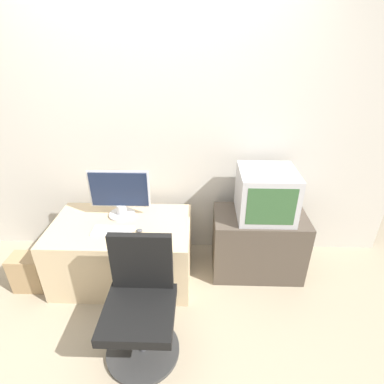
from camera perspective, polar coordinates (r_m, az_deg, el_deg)
The scene contains 10 objects.
ground_plane at distance 2.38m, azimuth -9.60°, elevation -29.26°, with size 12.00×12.00×0.00m, color tan.
wall_back at distance 2.70m, azimuth -6.70°, elevation 12.99°, with size 4.40×0.05×2.60m.
desk at distance 2.78m, azimuth -12.90°, elevation -10.85°, with size 1.18×0.71×0.56m.
side_stand at distance 2.83m, azimuth 12.36°, elevation -9.52°, with size 0.80×0.46×0.60m.
main_monitor at distance 2.63m, azimuth -13.59°, elevation -0.42°, with size 0.52×0.23×0.43m.
keyboard at distance 2.54m, azimuth -14.90°, elevation -7.14°, with size 0.33×0.14×0.01m.
mouse at distance 2.48m, azimuth -9.97°, elevation -7.24°, with size 0.05×0.04×0.02m.
crt_tv at distance 2.58m, azimuth 13.90°, elevation -0.32°, with size 0.47×0.45×0.41m.
office_chair at distance 2.17m, azimuth -9.86°, elevation -21.03°, with size 0.51×0.51×0.86m.
cardboard_box_lower at distance 3.02m, azimuth -28.61°, elevation -13.23°, with size 0.27×0.18×0.33m.
Camera 1 is at (0.38, -1.25, 1.98)m, focal length 28.00 mm.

